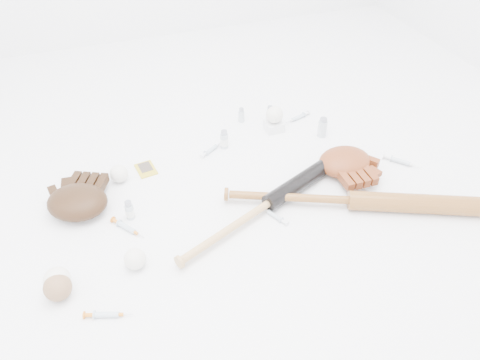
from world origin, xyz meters
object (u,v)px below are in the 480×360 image
object	(u,v)px
bat_dark	(269,203)
glove_dark	(77,202)
bat_wood	(351,200)
pedestal	(274,126)

from	to	relation	value
bat_dark	glove_dark	bearing A→B (deg)	138.39
bat_dark	bat_wood	bearing A→B (deg)	-41.19
bat_dark	pedestal	distance (m)	0.51
bat_dark	bat_wood	size ratio (longest dim) A/B	0.89
bat_wood	glove_dark	bearing A→B (deg)	-174.73
bat_dark	glove_dark	xyz separation A→B (m)	(-0.64, 0.22, 0.01)
bat_dark	bat_wood	distance (m)	0.29
bat_dark	pedestal	size ratio (longest dim) A/B	11.57
bat_dark	glove_dark	distance (m)	0.68
glove_dark	pedestal	world-z (taller)	glove_dark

